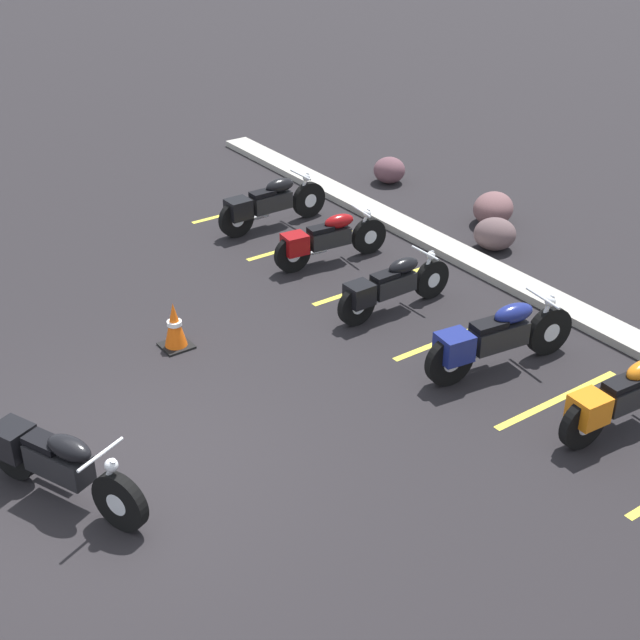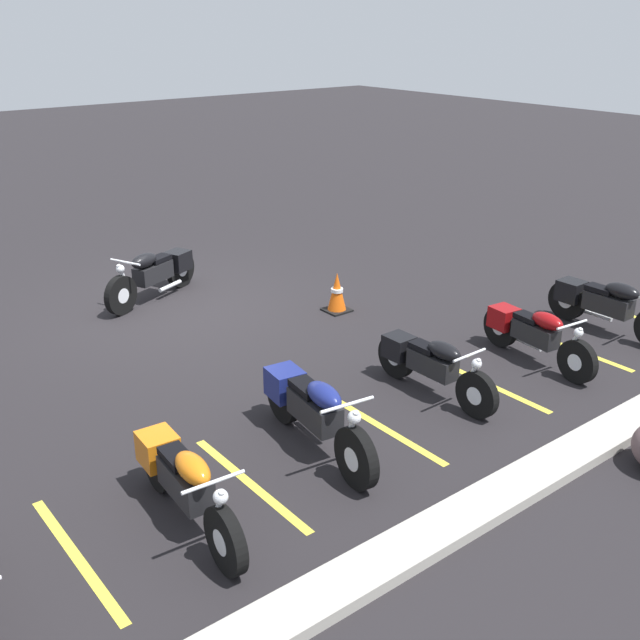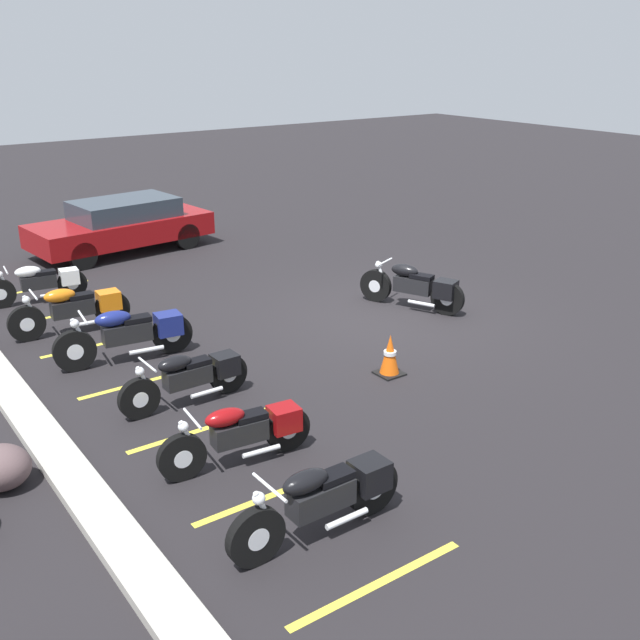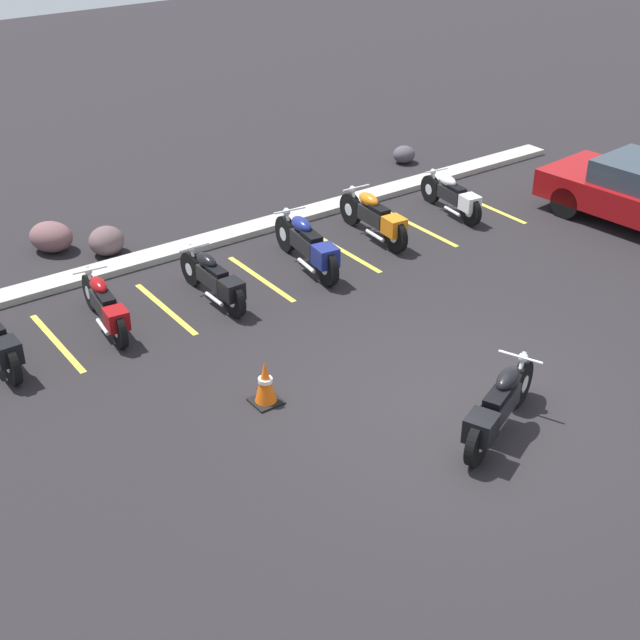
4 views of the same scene
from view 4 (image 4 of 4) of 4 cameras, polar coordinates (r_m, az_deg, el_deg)
The scene contains 18 objects.
ground at distance 12.44m, azimuth 8.68°, elevation -5.73°, with size 60.00×60.00×0.00m, color black.
motorcycle_black_featured at distance 11.80m, azimuth 11.35°, elevation -5.46°, with size 2.05×1.04×0.86m.
parked_bike_1 at distance 14.35m, azimuth -13.59°, elevation 0.87°, with size 0.59×2.01×0.79m.
parked_bike_2 at distance 14.86m, azimuth -6.76°, elevation 2.59°, with size 0.56×2.00×0.79m.
parked_bike_3 at distance 15.84m, azimuth -0.75°, elevation 4.82°, with size 0.70×2.26×0.89m.
parked_bike_4 at distance 17.06m, azimuth 3.59°, elevation 6.56°, with size 0.60×2.14×0.84m.
parked_bike_5 at distance 18.35m, azimuth 8.53°, elevation 7.86°, with size 0.59×1.95×0.77m.
concrete_curb at distance 17.15m, azimuth -6.97°, elevation 5.10°, with size 18.00×0.50×0.12m, color #A8A399.
landscape_rock_0 at distance 17.37m, azimuth -16.84°, elevation 5.12°, with size 0.85×0.68×0.56m, color brown.
landscape_rock_2 at distance 21.23m, azimuth 5.40°, elevation 10.51°, with size 0.52×0.49×0.40m, color #48414A.
landscape_rock_3 at distance 16.97m, azimuth -13.51°, elevation 4.95°, with size 0.70×0.65×0.53m, color brown.
traffic_cone at distance 12.30m, azimuth -3.52°, elevation -4.06°, with size 0.40×0.40×0.66m.
stall_line_1 at distance 14.39m, azimuth -16.49°, elevation -1.39°, with size 0.10×2.10×0.00m, color gold.
stall_line_2 at distance 14.96m, azimuth -9.87°, elevation 0.73°, with size 0.10×2.10×0.00m, color gold.
stall_line_3 at distance 15.74m, azimuth -3.82°, elevation 2.67°, with size 0.10×2.10×0.00m, color gold.
stall_line_4 at distance 16.69m, azimuth 1.62°, elevation 4.38°, with size 0.10×2.10×0.00m, color gold.
stall_line_5 at distance 17.79m, azimuth 6.45°, elevation 5.86°, with size 0.10×2.10×0.00m, color gold.
stall_line_6 at distance 19.00m, azimuth 10.71°, elevation 7.12°, with size 0.10×2.10×0.00m, color gold.
Camera 4 is at (-7.36, -7.03, 7.14)m, focal length 50.00 mm.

